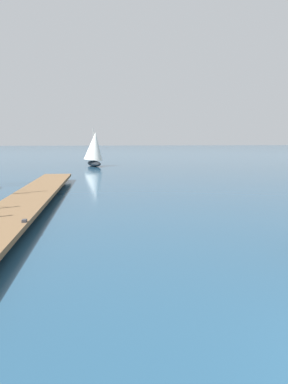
{
  "coord_description": "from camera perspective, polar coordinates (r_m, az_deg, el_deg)",
  "views": [
    {
      "loc": [
        -4.34,
        -2.99,
        2.79
      ],
      "look_at": [
        -2.51,
        7.15,
        1.4
      ],
      "focal_mm": 36.17,
      "sensor_mm": 36.0,
      "label": 1
    }
  ],
  "objects": [
    {
      "name": "distant_sailboat",
      "position": [
        41.59,
        -7.35,
        6.25
      ],
      "size": [
        2.6,
        4.1,
        4.05
      ],
      "color": "black",
      "rests_on": "ground"
    },
    {
      "name": "floating_dock",
      "position": [
        16.29,
        -16.92,
        -1.23
      ],
      "size": [
        3.4,
        23.5,
        0.53
      ],
      "color": "brown",
      "rests_on": "ground"
    }
  ]
}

